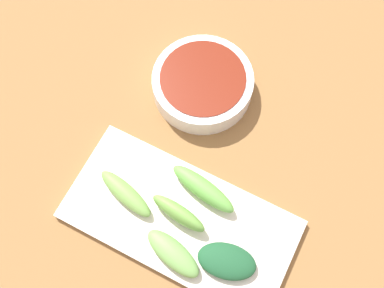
# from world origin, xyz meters

# --- Properties ---
(tabletop) EXTENTS (2.10, 2.10, 0.02)m
(tabletop) POSITION_xyz_m (0.00, 0.00, 0.01)
(tabletop) COLOR olive
(tabletop) RESTS_ON ground
(sauce_bowl) EXTENTS (0.15, 0.15, 0.04)m
(sauce_bowl) POSITION_xyz_m (-0.13, -0.03, 0.04)
(sauce_bowl) COLOR white
(sauce_bowl) RESTS_ON tabletop
(serving_plate) EXTENTS (0.15, 0.30, 0.01)m
(serving_plate) POSITION_xyz_m (0.06, 0.03, 0.03)
(serving_plate) COLOR silver
(serving_plate) RESTS_ON tabletop
(broccoli_stalk_0) EXTENTS (0.05, 0.09, 0.02)m
(broccoli_stalk_0) POSITION_xyz_m (0.07, -0.05, 0.04)
(broccoli_stalk_0) COLOR #71A54A
(broccoli_stalk_0) RESTS_ON serving_plate
(broccoli_stalk_1) EXTENTS (0.05, 0.09, 0.02)m
(broccoli_stalk_1) POSITION_xyz_m (0.11, 0.04, 0.04)
(broccoli_stalk_1) COLOR #71AA52
(broccoli_stalk_1) RESTS_ON serving_plate
(broccoli_stalk_2) EXTENTS (0.04, 0.10, 0.03)m
(broccoli_stalk_2) POSITION_xyz_m (0.02, 0.04, 0.05)
(broccoli_stalk_2) COLOR #66AF48
(broccoli_stalk_2) RESTS_ON serving_plate
(broccoli_leafy_3) EXTENTS (0.06, 0.08, 0.02)m
(broccoli_leafy_3) POSITION_xyz_m (0.09, 0.11, 0.04)
(broccoli_leafy_3) COLOR #1D532F
(broccoli_leafy_3) RESTS_ON serving_plate
(broccoli_stalk_4) EXTENTS (0.03, 0.08, 0.03)m
(broccoli_stalk_4) POSITION_xyz_m (0.06, 0.03, 0.05)
(broccoli_stalk_4) COLOR #6FAB47
(broccoli_stalk_4) RESTS_ON serving_plate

